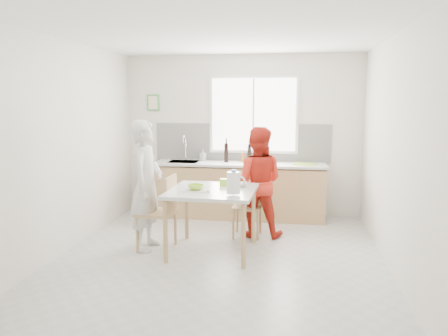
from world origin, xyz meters
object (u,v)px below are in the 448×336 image
object	(u,v)px
person_red	(257,182)
bowl_green	(196,187)
chair_left	(162,209)
wine_bottle_a	(226,153)
chair_far	(248,203)
person_white	(146,185)
milk_jug	(234,182)
bowl_white	(239,184)
wine_bottle_b	(249,153)
dining_table	(212,196)

from	to	relation	value
person_red	bowl_green	world-z (taller)	person_red
chair_left	wine_bottle_a	size ratio (longest dim) A/B	3.07
chair_far	wine_bottle_a	distance (m)	1.26
wine_bottle_a	person_white	bearing A→B (deg)	-113.62
chair_left	milk_jug	world-z (taller)	milk_jug
bowl_green	wine_bottle_a	world-z (taller)	wine_bottle_a
bowl_green	milk_jug	world-z (taller)	milk_jug
person_red	bowl_white	size ratio (longest dim) A/B	7.40
person_white	bowl_white	bearing A→B (deg)	-78.00
person_white	wine_bottle_b	distance (m)	2.23
person_red	bowl_green	size ratio (longest dim) A/B	7.85
dining_table	milk_jug	world-z (taller)	milk_jug
bowl_green	milk_jug	xyz separation A→B (m)	(0.52, -0.24, 0.12)
dining_table	bowl_white	world-z (taller)	bowl_white
wine_bottle_a	chair_far	bearing A→B (deg)	-64.77
chair_far	wine_bottle_a	xyz separation A→B (m)	(-0.47, 1.00, 0.60)
person_red	wine_bottle_a	size ratio (longest dim) A/B	4.92
chair_left	dining_table	bearing A→B (deg)	90.00
dining_table	bowl_green	world-z (taller)	bowl_green
milk_jug	wine_bottle_a	xyz separation A→B (m)	(-0.41, 2.09, 0.10)
chair_far	person_white	bearing A→B (deg)	-146.36
bowl_white	wine_bottle_a	bearing A→B (deg)	104.52
milk_jug	wine_bottle_a	world-z (taller)	wine_bottle_a
chair_far	wine_bottle_b	world-z (taller)	wine_bottle_b
milk_jug	wine_bottle_a	distance (m)	2.14
person_red	milk_jug	world-z (taller)	person_red
dining_table	milk_jug	bearing A→B (deg)	-42.41
bowl_green	milk_jug	distance (m)	0.59
chair_left	milk_jug	size ratio (longest dim) A/B	3.44
chair_left	bowl_white	bearing A→B (deg)	104.37
chair_left	wine_bottle_a	bearing A→B (deg)	163.69
dining_table	wine_bottle_b	distance (m)	1.97
dining_table	chair_far	bearing A→B (deg)	65.17
dining_table	wine_bottle_a	xyz separation A→B (m)	(-0.10, 1.80, 0.34)
person_red	wine_bottle_b	world-z (taller)	person_red
dining_table	person_red	xyz separation A→B (m)	(0.50, 0.81, 0.05)
chair_left	milk_jug	bearing A→B (deg)	74.36
chair_left	person_red	bearing A→B (deg)	125.40
person_white	bowl_green	xyz separation A→B (m)	(0.67, -0.07, 0.01)
person_white	person_red	world-z (taller)	person_white
bowl_green	wine_bottle_a	bearing A→B (deg)	86.79
person_white	milk_jug	xyz separation A→B (m)	(1.19, -0.31, 0.13)
bowl_white	wine_bottle_b	xyz separation A→B (m)	(-0.03, 1.68, 0.22)
bowl_white	person_red	bearing A→B (deg)	71.00
chair_left	wine_bottle_b	size ratio (longest dim) A/B	3.27
wine_bottle_a	dining_table	bearing A→B (deg)	-86.90
wine_bottle_b	milk_jug	bearing A→B (deg)	-88.99
dining_table	wine_bottle_a	world-z (taller)	wine_bottle_a
person_white	chair_far	bearing A→B (deg)	-56.36
bowl_white	wine_bottle_a	xyz separation A→B (m)	(-0.40, 1.56, 0.23)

